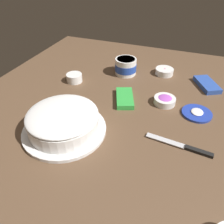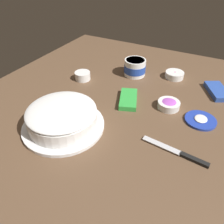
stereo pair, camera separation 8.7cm
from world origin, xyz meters
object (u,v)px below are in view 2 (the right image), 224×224
Objects in this scene: frosting_tub_lid at (201,120)px; spreading_knife at (180,154)px; sprinkle_bowl_orange at (83,75)px; frosting_tub at (135,67)px; candy_box_upper at (217,91)px; frosted_cake at (62,118)px; sprinkle_bowl_rainbow at (169,104)px; candy_box_lower at (128,99)px; sprinkle_bowl_pink at (174,75)px.

frosting_tub_lid reaches higher than spreading_knife.
frosting_tub is at bearing -51.79° from sprinkle_bowl_orange.
candy_box_upper reaches higher than spreading_knife.
spreading_knife is 0.66m from sprinkle_bowl_orange.
candy_box_upper is at bearing -42.85° from frosted_cake.
sprinkle_bowl_rainbow is 0.62× the size of candy_box_lower.
candy_box_upper is (0.22, -0.18, -0.01)m from sprinkle_bowl_rainbow.
frosting_tub is 0.26m from candy_box_lower.
sprinkle_bowl_rainbow is 0.61× the size of candy_box_upper.
candy_box_upper is at bearing -7.42° from frosting_tub_lid.
sprinkle_bowl_pink is at bearing -24.89° from frosted_cake.
candy_box_lower is (-0.32, 0.13, -0.01)m from sprinkle_bowl_pink.
sprinkle_bowl_orange is (0.07, 0.62, 0.02)m from frosting_tub_lid.
frosted_cake is 0.32m from candy_box_lower.
sprinkle_bowl_orange is (0.28, 0.59, 0.02)m from spreading_knife.
spreading_knife is 0.48m from candy_box_upper.
sprinkle_bowl_rainbow reaches higher than candy_box_lower.
spreading_knife is at bearing -155.48° from sprinkle_bowl_rainbow.
sprinkle_bowl_rainbow is at bearing 77.69° from frosting_tub_lid.
sprinkle_bowl_rainbow is at bearing -45.88° from frosted_cake.
sprinkle_bowl_orange is (0.35, 0.15, -0.02)m from frosted_cake.
spreading_knife is 2.42× the size of sprinkle_bowl_pink.
frosting_tub is at bearing -8.04° from frosted_cake.
sprinkle_bowl_orange reaches higher than frosting_tub_lid.
frosted_cake is 0.45m from spreading_knife.
frosting_tub is 0.22m from sprinkle_bowl_pink.
sprinkle_bowl_orange reaches higher than candy_box_upper.
frosting_tub is at bearing -3.80° from candy_box_lower.
sprinkle_bowl_pink is at bearing -42.35° from candy_box_lower.
frosting_tub is at bearing 49.85° from sprinkle_bowl_rainbow.
sprinkle_bowl_rainbow is at bearing -130.15° from frosting_tub.
frosting_tub_lid is at bearing -58.62° from frosted_cake.
spreading_knife is 1.53× the size of candy_box_lower.
sprinkle_bowl_pink is 1.02× the size of sprinkle_bowl_rainbow.
frosting_tub is 0.43m from candy_box_upper.
frosting_tub_lid is at bearing -96.26° from sprinkle_bowl_orange.
candy_box_lower is 0.98× the size of candy_box_upper.
sprinkle_bowl_pink is 1.20× the size of sprinkle_bowl_orange.
sprinkle_bowl_orange is 0.52× the size of candy_box_lower.
sprinkle_bowl_pink is 0.49m from sprinkle_bowl_orange.
sprinkle_bowl_pink is at bearing -71.22° from frosting_tub.
frosted_cake is 0.55m from frosting_tub_lid.
frosting_tub is at bearing 63.18° from candy_box_upper.
sprinkle_bowl_rainbow is at bearing 24.52° from spreading_knife.
candy_box_upper is (0.19, -0.65, -0.01)m from sprinkle_bowl_orange.
frosting_tub_lid is 0.37m from sprinkle_bowl_pink.
frosting_tub_lid is 0.79× the size of candy_box_upper.
sprinkle_bowl_orange is at bearing 55.22° from candy_box_lower.
frosting_tub reaches higher than sprinkle_bowl_rainbow.
spreading_knife is at bearing 172.27° from frosting_tub_lid.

